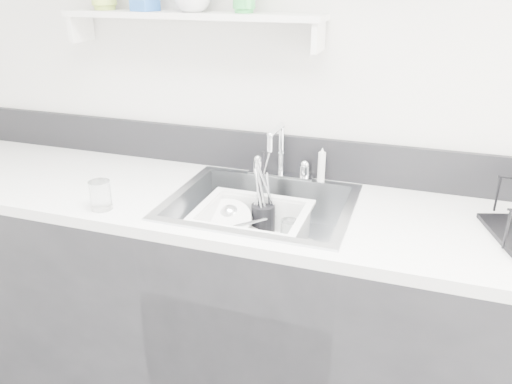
% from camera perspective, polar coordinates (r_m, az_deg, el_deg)
% --- Properties ---
extents(counter_run, '(3.20, 0.62, 0.92)m').
position_cam_1_polar(counter_run, '(1.98, 0.48, -13.39)').
color(counter_run, black).
rests_on(counter_run, ground).
extents(backsplash, '(3.20, 0.02, 0.16)m').
position_cam_1_polar(backsplash, '(1.98, 3.24, 4.28)').
color(backsplash, black).
rests_on(backsplash, counter_run).
extents(sink, '(0.64, 0.52, 0.20)m').
position_cam_1_polar(sink, '(1.79, 0.52, -3.82)').
color(sink, silver).
rests_on(sink, counter_run).
extents(faucet, '(0.26, 0.18, 0.23)m').
position_cam_1_polar(faucet, '(1.94, 2.80, 3.26)').
color(faucet, silver).
rests_on(faucet, counter_run).
extents(side_sprayer, '(0.03, 0.03, 0.14)m').
position_cam_1_polar(side_sprayer, '(1.91, 7.50, 3.08)').
color(side_sprayer, white).
rests_on(side_sprayer, counter_run).
extents(wall_shelf, '(1.00, 0.16, 0.12)m').
position_cam_1_polar(wall_shelf, '(1.94, -7.56, 19.17)').
color(wall_shelf, silver).
rests_on(wall_shelf, room_shell).
extents(wash_tub, '(0.43, 0.37, 0.15)m').
position_cam_1_polar(wash_tub, '(1.76, -0.50, -4.35)').
color(wash_tub, white).
rests_on(wash_tub, sink).
extents(plate_stack, '(0.28, 0.27, 0.11)m').
position_cam_1_polar(plate_stack, '(1.83, -3.74, -4.32)').
color(plate_stack, white).
rests_on(plate_stack, wash_tub).
extents(utensil_cup, '(0.09, 0.09, 0.29)m').
position_cam_1_polar(utensil_cup, '(1.85, 0.81, -2.81)').
color(utensil_cup, black).
rests_on(utensil_cup, wash_tub).
extents(ladle, '(0.33, 0.21, 0.09)m').
position_cam_1_polar(ladle, '(1.82, -1.14, -3.90)').
color(ladle, silver).
rests_on(ladle, wash_tub).
extents(tumbler_in_tub, '(0.07, 0.07, 0.09)m').
position_cam_1_polar(tumbler_in_tub, '(1.78, 3.84, -4.63)').
color(tumbler_in_tub, white).
rests_on(tumbler_in_tub, wash_tub).
extents(tumbler_counter, '(0.09, 0.09, 0.10)m').
position_cam_1_polar(tumbler_counter, '(1.76, -17.34, -0.35)').
color(tumbler_counter, white).
rests_on(tumbler_counter, counter_run).
extents(bowl_small, '(0.12, 0.12, 0.03)m').
position_cam_1_polar(bowl_small, '(1.72, 2.31, -6.80)').
color(bowl_small, white).
rests_on(bowl_small, wash_tub).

